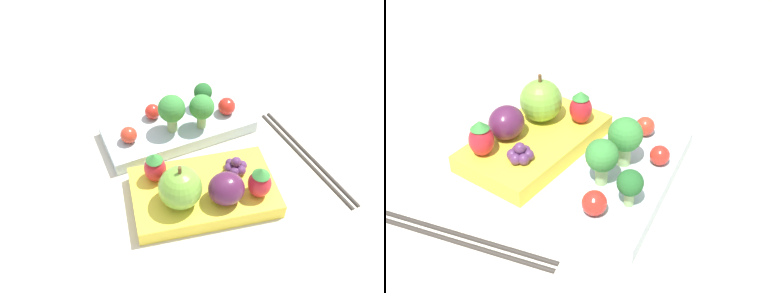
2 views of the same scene
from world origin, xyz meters
The scene contains 15 objects.
ground_plane centered at (0.00, 0.00, 0.00)m, with size 4.00×4.00×0.00m, color beige.
bento_box_savoury centered at (0.00, 0.06, 0.01)m, with size 0.24×0.12×0.02m.
bento_box_fruit centered at (0.00, -0.07, 0.01)m, with size 0.20×0.12×0.02m.
broccoli_floret_0 centered at (0.05, 0.09, 0.05)m, with size 0.03×0.03×0.04m.
broccoli_floret_1 centered at (0.03, 0.04, 0.06)m, with size 0.04×0.04×0.06m.
broccoli_floret_2 centered at (-0.01, 0.05, 0.06)m, with size 0.04×0.04×0.06m.
cherry_tomato_0 centered at (0.08, 0.06, 0.03)m, with size 0.03×0.03×0.03m.
cherry_tomato_1 centered at (-0.08, 0.04, 0.03)m, with size 0.02×0.02×0.02m.
cherry_tomato_2 centered at (-0.03, 0.08, 0.03)m, with size 0.02×0.02×0.02m.
apple centered at (-0.04, -0.08, 0.05)m, with size 0.06×0.06×0.06m.
strawberry_0 centered at (-0.06, -0.04, 0.04)m, with size 0.03×0.03×0.05m.
strawberry_1 centered at (0.06, -0.10, 0.05)m, with size 0.03×0.03×0.05m.
plum centered at (0.02, -0.10, 0.04)m, with size 0.05×0.04×0.04m.
grape_cluster centered at (0.05, -0.05, 0.03)m, with size 0.03×0.03×0.02m.
chopsticks_pair centered at (0.17, -0.04, 0.00)m, with size 0.06×0.21×0.01m.
Camera 2 is at (0.43, 0.27, 0.41)m, focal length 50.00 mm.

